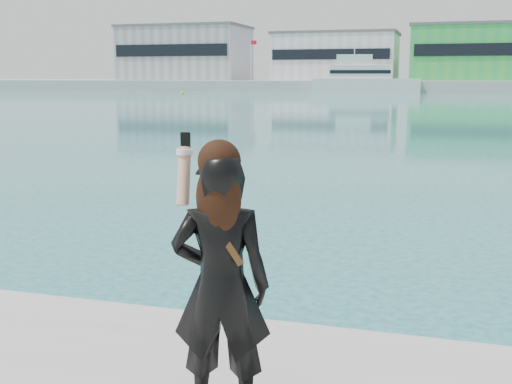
# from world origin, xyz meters

# --- Properties ---
(far_quay) EXTENTS (320.00, 40.00, 2.00)m
(far_quay) POSITION_xyz_m (0.00, 130.00, 1.00)
(far_quay) COLOR #9E9E99
(far_quay) RESTS_ON ground
(warehouse_grey_left) EXTENTS (26.52, 16.36, 11.50)m
(warehouse_grey_left) POSITION_xyz_m (-55.00, 127.98, 7.76)
(warehouse_grey_left) COLOR gray
(warehouse_grey_left) RESTS_ON far_quay
(warehouse_white) EXTENTS (24.48, 15.35, 9.50)m
(warehouse_white) POSITION_xyz_m (-22.00, 127.98, 6.76)
(warehouse_white) COLOR silver
(warehouse_white) RESTS_ON far_quay
(warehouse_green) EXTENTS (30.60, 16.36, 10.50)m
(warehouse_green) POSITION_xyz_m (8.00, 127.98, 7.26)
(warehouse_green) COLOR green
(warehouse_green) RESTS_ON far_quay
(flagpole_left) EXTENTS (1.28, 0.16, 8.00)m
(flagpole_left) POSITION_xyz_m (-37.91, 121.00, 6.54)
(flagpole_left) COLOR silver
(flagpole_left) RESTS_ON far_quay
(motor_yacht) EXTENTS (18.79, 7.82, 8.51)m
(motor_yacht) POSITION_xyz_m (-14.22, 109.92, 2.39)
(motor_yacht) COLOR silver
(motor_yacht) RESTS_ON ground
(buoy_far) EXTENTS (0.50, 0.50, 0.50)m
(buoy_far) POSITION_xyz_m (-40.03, 90.91, 0.00)
(buoy_far) COLOR yellow
(buoy_far) RESTS_ON ground
(woman) EXTENTS (0.64, 0.50, 1.66)m
(woman) POSITION_xyz_m (-0.65, -0.53, 1.64)
(woman) COLOR black
(woman) RESTS_ON near_quay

